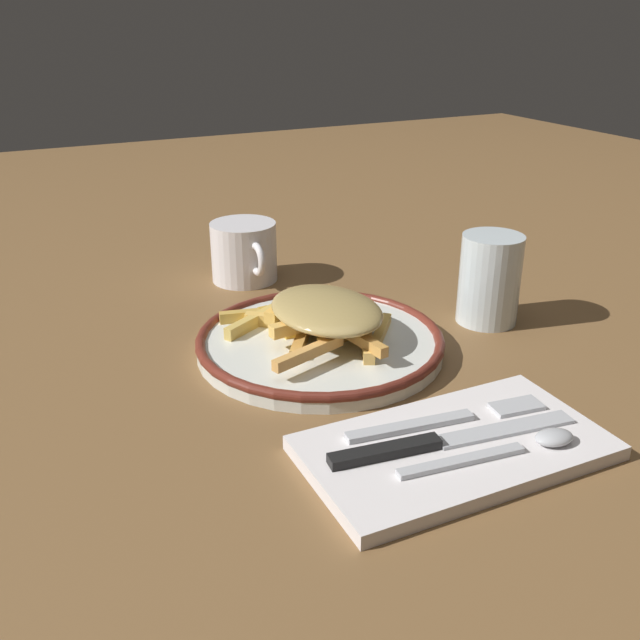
% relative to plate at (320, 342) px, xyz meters
% --- Properties ---
extents(ground_plane, '(2.60, 2.60, 0.00)m').
position_rel_plate_xyz_m(ground_plane, '(0.00, 0.00, -0.01)').
color(ground_plane, brown).
extents(plate, '(0.25, 0.25, 0.02)m').
position_rel_plate_xyz_m(plate, '(0.00, 0.00, 0.00)').
color(plate, silver).
rests_on(plate, ground_plane).
extents(fries_heap, '(0.17, 0.18, 0.04)m').
position_rel_plate_xyz_m(fries_heap, '(-0.01, 0.00, 0.03)').
color(fries_heap, gold).
rests_on(fries_heap, plate).
extents(napkin, '(0.13, 0.24, 0.01)m').
position_rel_plate_xyz_m(napkin, '(0.21, 0.01, -0.00)').
color(napkin, white).
rests_on(napkin, ground_plane).
extents(fork, '(0.04, 0.18, 0.01)m').
position_rel_plate_xyz_m(fork, '(0.19, 0.03, 0.00)').
color(fork, silver).
rests_on(fork, napkin).
extents(knife, '(0.04, 0.21, 0.01)m').
position_rel_plate_xyz_m(knife, '(0.21, -0.01, 0.00)').
color(knife, black).
rests_on(knife, napkin).
extents(spoon, '(0.03, 0.15, 0.01)m').
position_rel_plate_xyz_m(spoon, '(0.24, 0.05, 0.01)').
color(spoon, silver).
rests_on(spoon, napkin).
extents(water_glass, '(0.07, 0.07, 0.10)m').
position_rel_plate_xyz_m(water_glass, '(0.01, 0.20, 0.04)').
color(water_glass, silver).
rests_on(water_glass, ground_plane).
extents(coffee_mug, '(0.11, 0.08, 0.08)m').
position_rel_plate_xyz_m(coffee_mug, '(-0.23, 0.01, 0.03)').
color(coffee_mug, white).
rests_on(coffee_mug, ground_plane).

